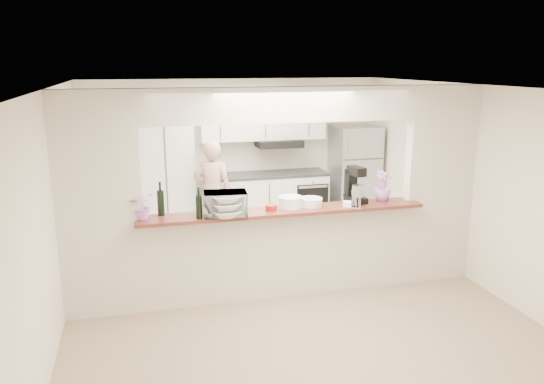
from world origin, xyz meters
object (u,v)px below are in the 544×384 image
object	(u,v)px
refrigerator	(354,174)
stand_mixer	(355,186)
toaster_oven	(225,204)
person	(213,193)

from	to	relation	value
refrigerator	stand_mixer	world-z (taller)	refrigerator
toaster_oven	person	world-z (taller)	person
stand_mixer	person	distance (m)	2.55
refrigerator	toaster_oven	world-z (taller)	refrigerator
refrigerator	person	world-z (taller)	refrigerator
refrigerator	person	bearing A→B (deg)	-167.96
refrigerator	stand_mixer	size ratio (longest dim) A/B	3.79
person	toaster_oven	bearing A→B (deg)	100.53
refrigerator	toaster_oven	bearing A→B (deg)	-135.00
toaster_oven	refrigerator	bearing A→B (deg)	50.64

